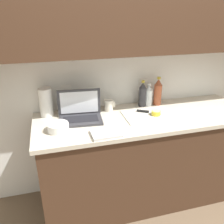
# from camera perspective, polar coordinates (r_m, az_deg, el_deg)

# --- Properties ---
(ground_plane) EXTENTS (12.00, 12.00, 0.00)m
(ground_plane) POSITION_cam_1_polar(r_m,az_deg,el_deg) (2.62, 6.88, -19.13)
(ground_plane) COLOR brown
(ground_plane) RESTS_ON ground
(wall_back) EXTENTS (5.20, 0.38, 2.60)m
(wall_back) POSITION_cam_1_polar(r_m,az_deg,el_deg) (2.17, 6.41, 17.90)
(wall_back) COLOR white
(wall_back) RESTS_ON ground_plane
(counter_unit) EXTENTS (1.93, 0.65, 0.90)m
(counter_unit) POSITION_cam_1_polar(r_m,az_deg,el_deg) (2.34, 7.85, -10.66)
(counter_unit) COLOR #472D1E
(counter_unit) RESTS_ON ground_plane
(laptop) EXTENTS (0.38, 0.26, 0.24)m
(laptop) POSITION_cam_1_polar(r_m,az_deg,el_deg) (2.03, -7.70, -0.16)
(laptop) COLOR #333338
(laptop) RESTS_ON counter_unit
(cutting_board) EXTENTS (0.44, 0.29, 0.01)m
(cutting_board) POSITION_cam_1_polar(r_m,az_deg,el_deg) (2.12, 8.72, -0.72)
(cutting_board) COLOR silver
(cutting_board) RESTS_ON counter_unit
(knife) EXTENTS (0.28, 0.17, 0.02)m
(knife) POSITION_cam_1_polar(r_m,az_deg,el_deg) (2.16, 8.64, 0.06)
(knife) COLOR silver
(knife) RESTS_ON cutting_board
(lemon_half_cut) EXTENTS (0.08, 0.08, 0.04)m
(lemon_half_cut) POSITION_cam_1_polar(r_m,az_deg,el_deg) (2.12, 10.56, -0.20)
(lemon_half_cut) COLOR yellow
(lemon_half_cut) RESTS_ON cutting_board
(bottle_green_soda) EXTENTS (0.08, 0.08, 0.28)m
(bottle_green_soda) POSITION_cam_1_polar(r_m,az_deg,el_deg) (2.34, 10.95, 4.71)
(bottle_green_soda) COLOR #A34C2D
(bottle_green_soda) RESTS_ON counter_unit
(bottle_oil_tall) EXTENTS (0.07, 0.07, 0.22)m
(bottle_oil_tall) POSITION_cam_1_polar(r_m,az_deg,el_deg) (2.31, 8.81, 3.90)
(bottle_oil_tall) COLOR silver
(bottle_oil_tall) RESTS_ON counter_unit
(bottle_water_clear) EXTENTS (0.07, 0.07, 0.25)m
(bottle_water_clear) POSITION_cam_1_polar(r_m,az_deg,el_deg) (2.28, 7.34, 4.17)
(bottle_water_clear) COLOR #333338
(bottle_water_clear) RESTS_ON counter_unit
(measuring_cup) EXTENTS (0.10, 0.08, 0.10)m
(measuring_cup) POSITION_cam_1_polar(r_m,az_deg,el_deg) (2.19, -0.78, 1.64)
(measuring_cup) COLOR silver
(measuring_cup) RESTS_ON counter_unit
(bowl_white) EXTENTS (0.17, 0.17, 0.06)m
(bowl_white) POSITION_cam_1_polar(r_m,az_deg,el_deg) (1.88, -12.85, -3.57)
(bowl_white) COLOR white
(bowl_white) RESTS_ON counter_unit
(paper_towel_roll) EXTENTS (0.12, 0.12, 0.25)m
(paper_towel_roll) POSITION_cam_1_polar(r_m,az_deg,el_deg) (2.13, -15.61, 2.26)
(paper_towel_roll) COLOR white
(paper_towel_roll) RESTS_ON counter_unit
(dish_towel) EXTENTS (0.22, 0.17, 0.02)m
(dish_towel) POSITION_cam_1_polar(r_m,az_deg,el_deg) (1.78, -1.43, -5.19)
(dish_towel) COLOR white
(dish_towel) RESTS_ON counter_unit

